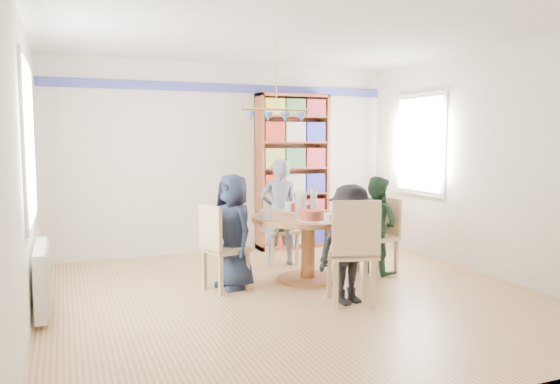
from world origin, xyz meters
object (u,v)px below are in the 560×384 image
chair_far (280,225)px  person_near (350,244)px  person_right (376,225)px  chair_right (382,231)px  chair_near (353,247)px  dining_table (308,233)px  person_left (233,231)px  bookshelf (292,173)px  chair_left (219,244)px  person_far (279,212)px  radiator (42,278)px

chair_far → person_near: size_ratio=0.76×
chair_far → person_right: (0.87, -0.97, 0.09)m
chair_right → person_right: 0.13m
chair_near → person_near: bearing=85.4°
dining_table → person_left: bearing=178.9°
chair_right → person_left: (-1.91, -0.04, 0.13)m
bookshelf → chair_right: bearing=-76.4°
person_left → person_right: 1.81m
chair_left → bookshelf: size_ratio=0.41×
chair_right → person_near: (-1.00, -1.00, 0.09)m
chair_right → person_left: bearing=-178.8°
chair_left → person_near: 1.41m
person_far → person_near: (0.03, -1.81, -0.09)m
chair_left → person_near: size_ratio=0.79×
dining_table → chair_right: size_ratio=1.43×
person_right → person_near: person_near is taller
dining_table → chair_far: chair_far is taller
dining_table → bookshelf: (0.59, 1.84, 0.57)m
chair_right → person_near: bearing=-134.8°
radiator → chair_near: size_ratio=0.95×
dining_table → person_far: person_far is taller
chair_near → bookshelf: size_ratio=0.46×
chair_near → person_near: size_ratio=0.89×
dining_table → chair_near: (0.02, -1.02, 0.02)m
dining_table → chair_far: 1.00m
chair_right → bookshelf: size_ratio=0.40×
dining_table → person_left: (-0.89, 0.02, 0.07)m
radiator → person_right: (3.72, 0.23, 0.24)m
radiator → person_right: 3.74m
person_far → chair_near: bearing=100.4°
chair_near → person_right: bearing=49.3°
radiator → chair_left: 1.75m
bookshelf → radiator: bearing=-148.9°
person_left → chair_near: bearing=26.1°
chair_near → chair_far: bearing=88.9°
person_right → person_far: bearing=26.9°
dining_table → chair_right: 1.02m
person_left → person_right: (1.81, 0.01, -0.04)m
person_left → radiator: bearing=-98.5°
dining_table → bookshelf: bookshelf is taller
radiator → chair_right: bearing=3.8°
chair_left → radiator: bearing=-175.0°
chair_right → dining_table: bearing=-176.8°
person_left → bookshelf: size_ratio=0.55×
bookshelf → person_near: bearing=-101.4°
dining_table → chair_near: chair_near is taller
radiator → chair_far: (2.86, 1.19, 0.15)m
radiator → person_far: person_far is taller
chair_far → person_far: 0.24m
dining_table → chair_near: bearing=-89.0°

